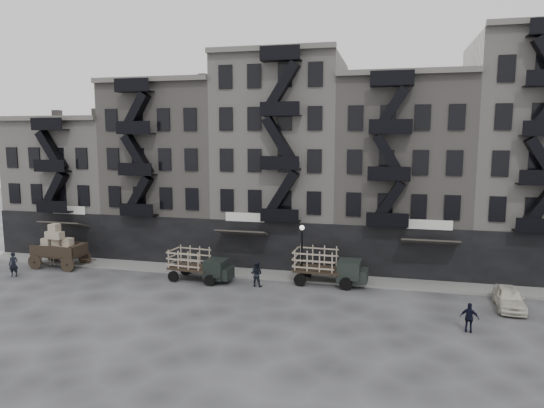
% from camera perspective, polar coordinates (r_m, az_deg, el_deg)
% --- Properties ---
extents(ground, '(140.00, 140.00, 0.00)m').
position_cam_1_polar(ground, '(34.42, -2.28, -10.09)').
color(ground, '#38383A').
rests_on(ground, ground).
extents(sidewalk, '(55.00, 2.50, 0.15)m').
position_cam_1_polar(sidewalk, '(37.86, -0.72, -8.27)').
color(sidewalk, slate).
rests_on(sidewalk, ground).
extents(building_west, '(10.00, 11.35, 13.20)m').
position_cam_1_polar(building_west, '(50.66, -21.41, 2.16)').
color(building_west, '#A09B93').
rests_on(building_west, ground).
extents(building_midwest, '(10.00, 11.35, 16.20)m').
position_cam_1_polar(building_midwest, '(45.55, -11.12, 3.86)').
color(building_midwest, slate).
rests_on(building_midwest, ground).
extents(building_center, '(10.00, 11.35, 18.20)m').
position_cam_1_polar(building_center, '(42.30, 1.30, 5.05)').
color(building_center, '#A09B93').
rests_on(building_center, ground).
extents(building_mideast, '(10.00, 11.35, 16.20)m').
position_cam_1_polar(building_mideast, '(41.41, 14.97, 3.33)').
color(building_mideast, slate).
rests_on(building_mideast, ground).
extents(building_east, '(10.00, 11.35, 19.20)m').
position_cam_1_polar(building_east, '(42.76, 28.61, 4.78)').
color(building_east, '#A09B93').
rests_on(building_east, ground).
extents(lamp_post, '(0.36, 0.36, 4.28)m').
position_cam_1_polar(lamp_post, '(35.47, 3.53, -4.88)').
color(lamp_post, black).
rests_on(lamp_post, ground).
extents(horse, '(2.21, 1.17, 1.79)m').
position_cam_1_polar(horse, '(44.51, -25.14, -5.47)').
color(horse, silver).
rests_on(horse, ground).
extents(wagon, '(4.30, 2.37, 3.60)m').
position_cam_1_polar(wagon, '(43.36, -23.90, -4.17)').
color(wagon, black).
rests_on(wagon, ground).
extents(stake_truck_west, '(4.92, 2.37, 2.40)m').
position_cam_1_polar(stake_truck_west, '(36.56, -8.59, -6.85)').
color(stake_truck_west, black).
rests_on(stake_truck_west, ground).
extents(stake_truck_east, '(5.34, 2.40, 2.63)m').
position_cam_1_polar(stake_truck_east, '(35.50, 6.61, -7.04)').
color(stake_truck_east, black).
rests_on(stake_truck_east, ground).
extents(car_east, '(1.82, 4.09, 1.37)m').
position_cam_1_polar(car_east, '(34.14, 26.13, -9.88)').
color(car_east, beige).
rests_on(car_east, ground).
extents(pedestrian_west, '(0.80, 0.65, 1.88)m').
position_cam_1_polar(pedestrian_west, '(42.25, -28.12, -6.29)').
color(pedestrian_west, black).
rests_on(pedestrian_west, ground).
extents(pedestrian_mid, '(0.94, 0.76, 1.81)m').
position_cam_1_polar(pedestrian_mid, '(35.00, -1.84, -8.22)').
color(pedestrian_mid, black).
rests_on(pedestrian_mid, ground).
extents(policeman, '(1.04, 0.61, 1.67)m').
position_cam_1_polar(policeman, '(29.27, 22.21, -12.29)').
color(policeman, black).
rests_on(policeman, ground).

